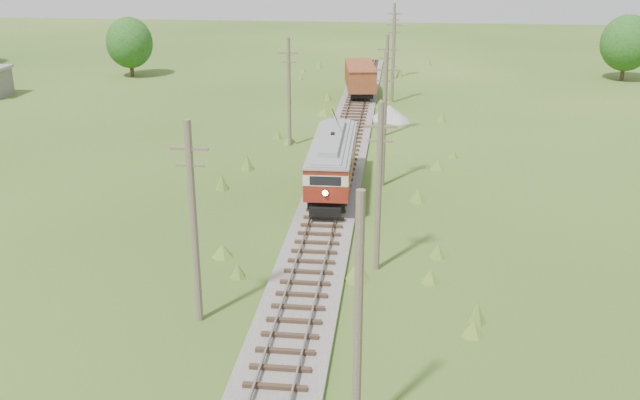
# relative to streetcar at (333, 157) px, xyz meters

# --- Properties ---
(railbed_main) EXTENTS (3.60, 96.00, 0.57)m
(railbed_main) POSITION_rel_streetcar_xyz_m (-0.00, 4.99, -2.27)
(railbed_main) COLOR #605B54
(railbed_main) RESTS_ON ground
(streetcar) EXTENTS (2.89, 11.45, 5.20)m
(streetcar) POSITION_rel_streetcar_xyz_m (0.00, 0.00, 0.00)
(streetcar) COLOR black
(streetcar) RESTS_ON ground
(gondola) EXTENTS (3.88, 8.96, 2.88)m
(gondola) POSITION_rel_streetcar_xyz_m (-0.00, 30.07, -0.35)
(gondola) COLOR black
(gondola) RESTS_ON ground
(gravel_pile) EXTENTS (3.68, 3.91, 1.34)m
(gravel_pile) POSITION_rel_streetcar_xyz_m (3.40, 20.59, -1.84)
(gravel_pile) COLOR gray
(gravel_pile) RESTS_ON ground
(utility_pole_r_1) EXTENTS (0.30, 0.30, 8.80)m
(utility_pole_r_1) POSITION_rel_streetcar_xyz_m (3.10, -24.01, 1.94)
(utility_pole_r_1) COLOR brown
(utility_pole_r_1) RESTS_ON ground
(utility_pole_r_2) EXTENTS (1.60, 0.30, 8.60)m
(utility_pole_r_2) POSITION_rel_streetcar_xyz_m (3.30, -11.01, 1.96)
(utility_pole_r_2) COLOR brown
(utility_pole_r_2) RESTS_ON ground
(utility_pole_r_3) EXTENTS (1.60, 0.30, 9.00)m
(utility_pole_r_3) POSITION_rel_streetcar_xyz_m (3.20, 1.99, 2.16)
(utility_pole_r_3) COLOR brown
(utility_pole_r_3) RESTS_ON ground
(utility_pole_r_4) EXTENTS (1.60, 0.30, 8.40)m
(utility_pole_r_4) POSITION_rel_streetcar_xyz_m (3.00, 14.99, 1.86)
(utility_pole_r_4) COLOR brown
(utility_pole_r_4) RESTS_ON ground
(utility_pole_r_5) EXTENTS (1.60, 0.30, 8.90)m
(utility_pole_r_5) POSITION_rel_streetcar_xyz_m (3.40, 27.99, 2.11)
(utility_pole_r_5) COLOR brown
(utility_pole_r_5) RESTS_ON ground
(utility_pole_r_6) EXTENTS (1.60, 0.30, 8.70)m
(utility_pole_r_6) POSITION_rel_streetcar_xyz_m (3.20, 40.99, 2.01)
(utility_pole_r_6) COLOR brown
(utility_pole_r_6) RESTS_ON ground
(utility_pole_l_a) EXTENTS (1.60, 0.30, 9.00)m
(utility_pole_l_a) POSITION_rel_streetcar_xyz_m (-4.20, -17.01, 2.16)
(utility_pole_l_a) COLOR brown
(utility_pole_l_a) RESTS_ON ground
(utility_pole_l_b) EXTENTS (1.60, 0.30, 8.60)m
(utility_pole_l_b) POSITION_rel_streetcar_xyz_m (-4.50, 10.99, 1.96)
(utility_pole_l_b) COLOR brown
(utility_pole_l_b) RESTS_ON ground
(tree_mid_a) EXTENTS (5.46, 5.46, 7.03)m
(tree_mid_a) POSITION_rel_streetcar_xyz_m (-28.00, 38.99, 1.56)
(tree_mid_a) COLOR #38281C
(tree_mid_a) RESTS_ON ground
(tree_mid_b) EXTENTS (5.88, 5.88, 7.57)m
(tree_mid_b) POSITION_rel_streetcar_xyz_m (30.00, 42.99, 1.87)
(tree_mid_b) COLOR #38281C
(tree_mid_b) RESTS_ON ground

